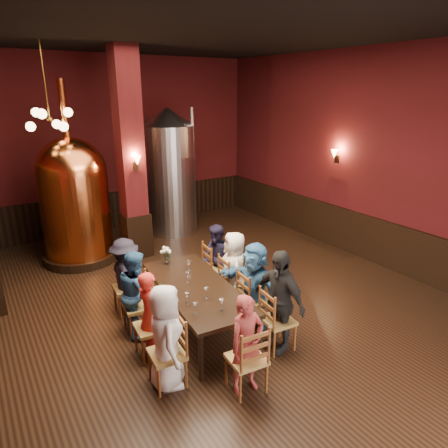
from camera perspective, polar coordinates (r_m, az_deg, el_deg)
room at (r=6.54m, az=-2.10°, el=6.38°), size 10.00×10.02×4.50m
wainscot_right at (r=9.60m, az=18.74°, el=-1.45°), size 0.08×9.90×1.00m
wainscot_back at (r=11.39m, az=-14.96°, el=2.01°), size 7.90×0.08×1.00m
column at (r=8.91m, az=-13.23°, el=9.21°), size 0.58×0.58×4.50m
pendant_cluster at (r=8.53m, az=-23.65°, el=13.54°), size 0.90×0.90×1.70m
sconce_wall at (r=9.64m, az=15.85°, el=9.38°), size 0.20×0.20×0.36m
sconce_column at (r=8.64m, az=-12.51°, el=8.64°), size 0.20×0.20×0.36m
dining_table at (r=6.30m, az=-3.97°, el=-9.32°), size 1.23×2.49×0.75m
chair_0 at (r=5.37m, az=-8.17°, el=-17.83°), size 0.50×0.50×0.92m
person_0 at (r=5.23m, az=-8.30°, el=-15.69°), size 0.61×0.78×1.40m
chair_1 at (r=5.90m, az=-10.41°, el=-14.27°), size 0.50×0.50×0.92m
person_1 at (r=5.80m, az=-10.53°, el=-12.64°), size 0.37×0.51×1.31m
chair_2 at (r=6.45m, az=-12.20°, el=-11.33°), size 0.50×0.50×0.92m
person_2 at (r=6.34m, az=-12.34°, el=-9.58°), size 0.47×0.72×1.37m
chair_3 at (r=7.03m, az=-13.69°, el=-8.81°), size 0.50×0.50×0.92m
person_3 at (r=6.94m, az=-13.82°, el=-7.29°), size 0.50×0.86×1.33m
chair_4 at (r=6.02m, az=7.70°, el=-13.41°), size 0.50×0.50×0.92m
person_4 at (r=5.86m, az=7.83°, el=-10.79°), size 0.48×0.95×1.55m
chair_5 at (r=6.50m, az=4.28°, el=-10.69°), size 0.50×0.50×0.92m
person_5 at (r=6.38m, az=4.34°, el=-8.73°), size 0.63×1.37×1.42m
chair_6 at (r=7.00m, az=1.44°, el=-8.36°), size 0.50×0.50×0.92m
person_6 at (r=6.90m, az=1.46°, el=-6.65°), size 0.65×0.79×1.38m
chair_7 at (r=7.53m, az=-1.02°, el=-6.31°), size 0.50×0.50×0.92m
person_7 at (r=7.45m, az=-1.02°, el=-4.99°), size 0.32×0.64×1.30m
chair_8 at (r=5.25m, az=3.23°, el=-18.62°), size 0.50×0.50×0.92m
person_8 at (r=5.13m, az=3.27°, el=-16.84°), size 0.48×0.32×1.32m
copper_kettle at (r=9.20m, az=-20.54°, el=3.39°), size 1.63×1.63×3.85m
steel_vessel at (r=10.52m, az=-7.74°, el=7.41°), size 1.35×1.35×3.23m
rose_vase at (r=6.99m, az=-8.24°, el=-4.08°), size 0.19×0.19×0.32m
wine_glass_0 at (r=6.76m, az=-5.03°, el=-5.91°), size 0.07×0.07×0.17m
wine_glass_1 at (r=5.76m, az=-5.23°, el=-10.53°), size 0.07×0.07×0.17m
wine_glass_2 at (r=5.59m, az=-0.35°, el=-11.45°), size 0.07×0.07×0.17m
wine_glass_3 at (r=5.88m, az=-2.51°, el=-9.82°), size 0.07×0.07×0.17m
wine_glass_4 at (r=5.51m, az=-4.08°, el=-11.95°), size 0.07×0.07×0.17m
wine_glass_5 at (r=6.36m, az=-5.26°, el=-7.56°), size 0.07×0.07×0.17m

